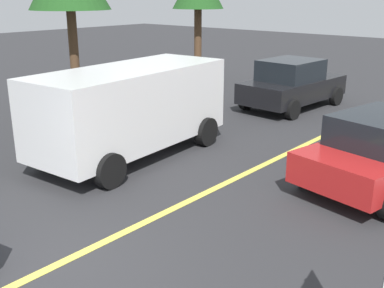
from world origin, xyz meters
The scene contains 4 objects.
ground_plane centered at (0.00, 0.00, 0.00)m, with size 80.00×80.00×0.00m, color #2D2D30.
lane_marking_centre centered at (3.00, 0.00, 0.01)m, with size 28.00×0.16×0.01m, color #E0D14C.
white_van centered at (4.38, 2.85, 1.27)m, with size 5.35×2.62×2.20m.
car_black_crossing centered at (11.50, 2.46, 0.85)m, with size 4.28×2.29×1.70m.
Camera 1 is at (-3.07, -5.58, 3.92)m, focal length 44.07 mm.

